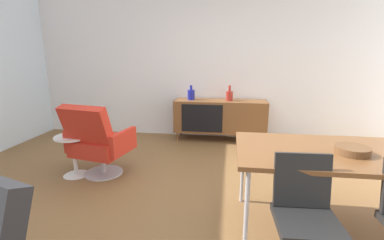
{
  "coord_description": "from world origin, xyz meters",
  "views": [
    {
      "loc": [
        0.43,
        -2.45,
        1.52
      ],
      "look_at": [
        0.01,
        0.57,
        0.78
      ],
      "focal_mm": 25.72,
      "sensor_mm": 36.0,
      "label": 1
    }
  ],
  "objects_px": {
    "wooden_bowl_on_table": "(353,150)",
    "dining_table": "(335,155)",
    "fruit_bowl": "(72,133)",
    "dining_chair_front_left": "(305,215)",
    "vase_sculptural_dark": "(229,95)",
    "lounge_chair_red": "(98,141)",
    "vase_cobalt": "(191,94)",
    "side_table_round": "(74,151)",
    "sideboard": "(220,116)"
  },
  "relations": [
    {
      "from": "side_table_round",
      "to": "vase_cobalt",
      "type": "bearing_deg",
      "value": 54.29
    },
    {
      "from": "dining_chair_front_left",
      "to": "dining_table",
      "type": "bearing_deg",
      "value": 57.73
    },
    {
      "from": "vase_sculptural_dark",
      "to": "dining_chair_front_left",
      "type": "height_order",
      "value": "vase_sculptural_dark"
    },
    {
      "from": "dining_table",
      "to": "wooden_bowl_on_table",
      "type": "height_order",
      "value": "wooden_bowl_on_table"
    },
    {
      "from": "vase_sculptural_dark",
      "to": "dining_table",
      "type": "relative_size",
      "value": 0.16
    },
    {
      "from": "sideboard",
      "to": "side_table_round",
      "type": "height_order",
      "value": "sideboard"
    },
    {
      "from": "vase_cobalt",
      "to": "wooden_bowl_on_table",
      "type": "xyz_separation_m",
      "value": [
        1.66,
        -2.53,
        -0.04
      ]
    },
    {
      "from": "sideboard",
      "to": "wooden_bowl_on_table",
      "type": "distance_m",
      "value": 2.8
    },
    {
      "from": "dining_table",
      "to": "side_table_round",
      "type": "bearing_deg",
      "value": 164.95
    },
    {
      "from": "dining_table",
      "to": "fruit_bowl",
      "type": "relative_size",
      "value": 8.0
    },
    {
      "from": "dining_chair_front_left",
      "to": "side_table_round",
      "type": "height_order",
      "value": "dining_chair_front_left"
    },
    {
      "from": "dining_table",
      "to": "fruit_bowl",
      "type": "distance_m",
      "value": 2.9
    },
    {
      "from": "vase_cobalt",
      "to": "dining_chair_front_left",
      "type": "height_order",
      "value": "vase_cobalt"
    },
    {
      "from": "wooden_bowl_on_table",
      "to": "dining_chair_front_left",
      "type": "distance_m",
      "value": 0.74
    },
    {
      "from": "wooden_bowl_on_table",
      "to": "dining_chair_front_left",
      "type": "xyz_separation_m",
      "value": [
        -0.46,
        -0.5,
        -0.3
      ]
    },
    {
      "from": "wooden_bowl_on_table",
      "to": "fruit_bowl",
      "type": "height_order",
      "value": "wooden_bowl_on_table"
    },
    {
      "from": "vase_sculptural_dark",
      "to": "dining_table",
      "type": "height_order",
      "value": "vase_sculptural_dark"
    },
    {
      "from": "sideboard",
      "to": "lounge_chair_red",
      "type": "distance_m",
      "value": 2.23
    },
    {
      "from": "sideboard",
      "to": "dining_chair_front_left",
      "type": "relative_size",
      "value": 1.87
    },
    {
      "from": "wooden_bowl_on_table",
      "to": "vase_sculptural_dark",
      "type": "bearing_deg",
      "value": 111.35
    },
    {
      "from": "sideboard",
      "to": "vase_cobalt",
      "type": "distance_m",
      "value": 0.64
    },
    {
      "from": "vase_cobalt",
      "to": "dining_chair_front_left",
      "type": "xyz_separation_m",
      "value": [
        1.2,
        -3.03,
        -0.34
      ]
    },
    {
      "from": "wooden_bowl_on_table",
      "to": "dining_table",
      "type": "bearing_deg",
      "value": 150.44
    },
    {
      "from": "dining_table",
      "to": "fruit_bowl",
      "type": "height_order",
      "value": "dining_table"
    },
    {
      "from": "vase_cobalt",
      "to": "side_table_round",
      "type": "relative_size",
      "value": 0.49
    },
    {
      "from": "sideboard",
      "to": "vase_sculptural_dark",
      "type": "xyz_separation_m",
      "value": [
        0.15,
        0.0,
        0.37
      ]
    },
    {
      "from": "vase_cobalt",
      "to": "fruit_bowl",
      "type": "relative_size",
      "value": 1.27
    },
    {
      "from": "sideboard",
      "to": "wooden_bowl_on_table",
      "type": "relative_size",
      "value": 6.15
    },
    {
      "from": "vase_cobalt",
      "to": "lounge_chair_red",
      "type": "distance_m",
      "value": 1.97
    },
    {
      "from": "vase_sculptural_dark",
      "to": "lounge_chair_red",
      "type": "bearing_deg",
      "value": -133.07
    },
    {
      "from": "dining_chair_front_left",
      "to": "sideboard",
      "type": "bearing_deg",
      "value": 102.75
    },
    {
      "from": "vase_cobalt",
      "to": "fruit_bowl",
      "type": "height_order",
      "value": "vase_cobalt"
    },
    {
      "from": "sideboard",
      "to": "dining_chair_front_left",
      "type": "distance_m",
      "value": 3.11
    },
    {
      "from": "vase_sculptural_dark",
      "to": "fruit_bowl",
      "type": "distance_m",
      "value": 2.58
    },
    {
      "from": "vase_cobalt",
      "to": "fruit_bowl",
      "type": "distance_m",
      "value": 2.14
    },
    {
      "from": "dining_table",
      "to": "dining_chair_front_left",
      "type": "height_order",
      "value": "dining_chair_front_left"
    },
    {
      "from": "sideboard",
      "to": "fruit_bowl",
      "type": "xyz_separation_m",
      "value": [
        -1.75,
        -1.72,
        0.12
      ]
    },
    {
      "from": "dining_table",
      "to": "vase_sculptural_dark",
      "type": "bearing_deg",
      "value": 109.7
    },
    {
      "from": "wooden_bowl_on_table",
      "to": "sideboard",
      "type": "bearing_deg",
      "value": 114.3
    },
    {
      "from": "vase_cobalt",
      "to": "lounge_chair_red",
      "type": "bearing_deg",
      "value": -118.49
    },
    {
      "from": "sideboard",
      "to": "vase_sculptural_dark",
      "type": "height_order",
      "value": "vase_sculptural_dark"
    },
    {
      "from": "sideboard",
      "to": "vase_cobalt",
      "type": "height_order",
      "value": "vase_cobalt"
    },
    {
      "from": "sideboard",
      "to": "vase_cobalt",
      "type": "xyz_separation_m",
      "value": [
        -0.52,
        0.0,
        0.37
      ]
    },
    {
      "from": "vase_cobalt",
      "to": "wooden_bowl_on_table",
      "type": "relative_size",
      "value": 0.98
    },
    {
      "from": "vase_cobalt",
      "to": "dining_table",
      "type": "bearing_deg",
      "value": -57.87
    },
    {
      "from": "vase_sculptural_dark",
      "to": "dining_chair_front_left",
      "type": "distance_m",
      "value": 3.1
    },
    {
      "from": "vase_sculptural_dark",
      "to": "wooden_bowl_on_table",
      "type": "bearing_deg",
      "value": -68.65
    },
    {
      "from": "side_table_round",
      "to": "dining_table",
      "type": "bearing_deg",
      "value": -15.05
    },
    {
      "from": "wooden_bowl_on_table",
      "to": "side_table_round",
      "type": "height_order",
      "value": "wooden_bowl_on_table"
    },
    {
      "from": "vase_cobalt",
      "to": "side_table_round",
      "type": "bearing_deg",
      "value": -125.71
    }
  ]
}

